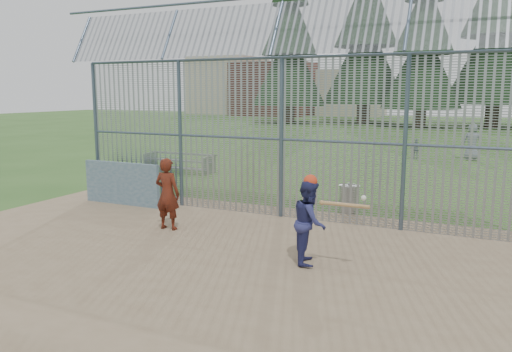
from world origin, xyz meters
The scene contains 13 objects.
ground centered at (0.00, 0.00, 0.00)m, with size 120.00×120.00×0.00m, color #2D511E.
dirt_infield centered at (0.00, -0.50, 0.01)m, with size 14.00×10.00×0.02m, color #756047.
dugout_wall centered at (-4.60, 2.90, 0.62)m, with size 2.50×0.12×1.20m, color #38566B.
batter centered at (1.81, 0.48, 0.80)m, with size 0.76×0.59×1.57m, color navy.
onlooker centered at (-1.92, 1.29, 0.85)m, with size 0.61×0.40×1.67m, color maroon.
bg_kid_standing centered at (4.04, 17.31, 0.86)m, with size 0.84×0.55×1.73m, color slate.
bg_kid_seated centered at (1.66, 16.39, 0.49)m, with size 0.57×0.24×0.97m, color slate.
batting_gear centered at (1.98, 0.43, 1.49)m, with size 1.25×0.48×0.51m.
trash_can centered at (1.47, 4.69, 0.38)m, with size 0.56×0.56×0.82m.
bleacher centered at (-6.48, 8.60, 0.41)m, with size 3.00×0.95×0.72m.
backstop_fence centered at (1.81, 3.43, 2.36)m, with size 20.09×0.81×5.30m.
conifer_row centered at (1.93, 41.51, 10.83)m, with size 38.48×12.26×20.20m.
distant_buildings centered at (-23.18, 56.49, 3.60)m, with size 26.50×10.50×8.00m.
Camera 1 is at (4.68, -8.04, 3.18)m, focal length 35.00 mm.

